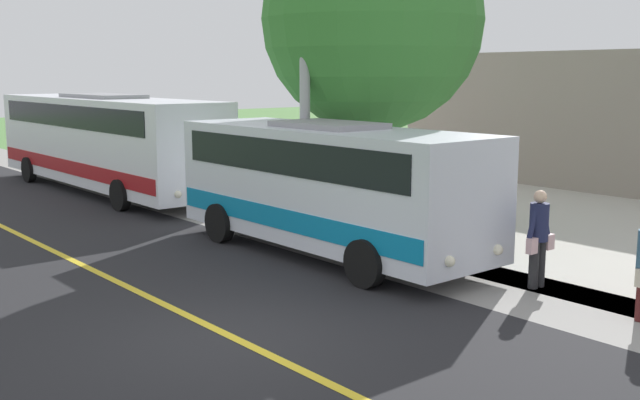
% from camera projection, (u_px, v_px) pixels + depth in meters
% --- Properties ---
extents(ground_plane, '(120.00, 120.00, 0.00)m').
position_uv_depth(ground_plane, '(231.00, 337.00, 11.08)').
color(ground_plane, '#548442').
extents(road_surface, '(8.00, 100.00, 0.01)m').
position_uv_depth(road_surface, '(231.00, 337.00, 11.08)').
color(road_surface, black).
rests_on(road_surface, ground).
extents(sidewalk, '(2.40, 100.00, 0.01)m').
position_uv_depth(sidewalk, '(460.00, 277.00, 14.37)').
color(sidewalk, gray).
rests_on(sidewalk, ground).
extents(road_centre_line, '(0.16, 100.00, 0.00)m').
position_uv_depth(road_centre_line, '(231.00, 337.00, 11.08)').
color(road_centre_line, gold).
rests_on(road_centre_line, ground).
extents(shuttle_bus_front, '(2.66, 7.99, 2.84)m').
position_uv_depth(shuttle_bus_front, '(328.00, 182.00, 15.99)').
color(shuttle_bus_front, silver).
rests_on(shuttle_bus_front, ground).
extents(transit_bus_rear, '(2.77, 12.10, 3.19)m').
position_uv_depth(transit_bus_rear, '(105.00, 138.00, 24.59)').
color(transit_bus_rear, white).
rests_on(transit_bus_rear, ground).
extents(pedestrian_waiting, '(0.72, 0.34, 1.79)m').
position_uv_depth(pedestrian_waiting, '(539.00, 235.00, 13.50)').
color(pedestrian_waiting, '#262628').
rests_on(pedestrian_waiting, ground).
extents(street_light_pole, '(1.97, 0.24, 8.14)m').
position_uv_depth(street_light_pole, '(300.00, 45.00, 16.81)').
color(street_light_pole, '#9E9EA3').
rests_on(street_light_pole, ground).
extents(tree_curbside, '(5.51, 5.51, 7.90)m').
position_uv_depth(tree_curbside, '(372.00, 20.00, 18.53)').
color(tree_curbside, '#4C3826').
rests_on(tree_curbside, ground).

